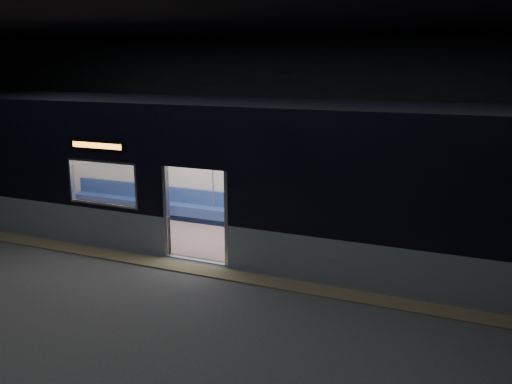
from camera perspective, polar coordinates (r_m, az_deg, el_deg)
The scene contains 7 objects.
station_floor at distance 11.09m, azimuth -8.90°, elevation -8.94°, with size 24.00×14.00×0.01m, color #47494C.
station_envelope at distance 10.28m, azimuth -9.64°, elevation 10.33°, with size 24.00×14.00×5.00m.
tactile_strip at distance 11.52m, azimuth -7.43°, elevation -7.92°, with size 22.80×0.50×0.03m, color #8C7F59.
metro_car at distance 12.70m, azimuth -3.10°, elevation 2.80°, with size 18.00×3.04×3.35m.
passenger at distance 12.83m, azimuth 12.56°, elevation -2.27°, with size 0.41×0.68×1.33m.
handbag at distance 12.66m, azimuth 12.49°, elevation -3.05°, with size 0.25×0.21×0.12m, color black.
transit_map at distance 12.78m, azimuth 20.26°, elevation 0.45°, with size 1.07×0.03×0.70m, color white.
Camera 1 is at (5.58, -8.62, 4.19)m, focal length 38.00 mm.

